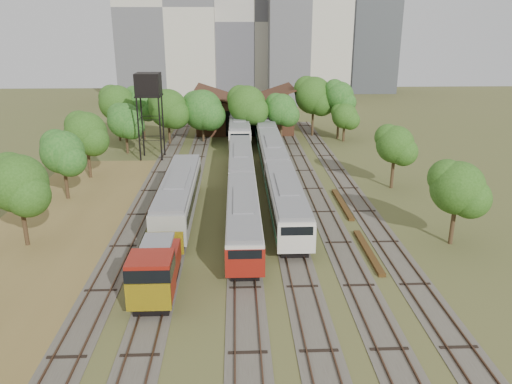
{
  "coord_description": "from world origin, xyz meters",
  "views": [
    {
      "loc": [
        -2.49,
        -27.62,
        17.47
      ],
      "look_at": [
        -0.71,
        16.8,
        2.5
      ],
      "focal_mm": 35.0,
      "sensor_mm": 36.0,
      "label": 1
    }
  ],
  "objects_px": {
    "water_tower": "(148,87)",
    "railcar_red_set": "(242,187)",
    "shunter_locomotive": "(156,272)",
    "railcar_green_set": "(272,155)"
  },
  "relations": [
    {
      "from": "shunter_locomotive",
      "to": "water_tower",
      "type": "height_order",
      "value": "water_tower"
    },
    {
      "from": "shunter_locomotive",
      "to": "water_tower",
      "type": "bearing_deg",
      "value": 99.2
    },
    {
      "from": "water_tower",
      "to": "shunter_locomotive",
      "type": "bearing_deg",
      "value": -80.8
    },
    {
      "from": "water_tower",
      "to": "railcar_green_set",
      "type": "bearing_deg",
      "value": -22.12
    },
    {
      "from": "railcar_green_set",
      "to": "water_tower",
      "type": "bearing_deg",
      "value": 157.88
    },
    {
      "from": "railcar_red_set",
      "to": "railcar_green_set",
      "type": "height_order",
      "value": "railcar_green_set"
    },
    {
      "from": "water_tower",
      "to": "railcar_red_set",
      "type": "bearing_deg",
      "value": -57.53
    },
    {
      "from": "railcar_green_set",
      "to": "shunter_locomotive",
      "type": "bearing_deg",
      "value": -108.2
    },
    {
      "from": "railcar_green_set",
      "to": "water_tower",
      "type": "distance_m",
      "value": 18.9
    },
    {
      "from": "railcar_green_set",
      "to": "shunter_locomotive",
      "type": "relative_size",
      "value": 6.43
    }
  ]
}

